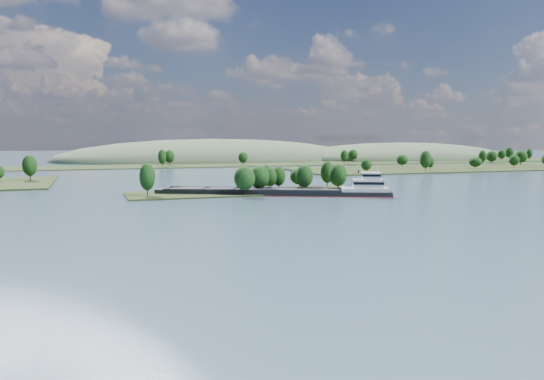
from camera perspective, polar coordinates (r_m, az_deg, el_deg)
name	(u,v)px	position (r m, az deg, el deg)	size (l,w,h in m)	color
ground	(306,211)	(164.20, 3.66, -2.32)	(1800.00, 1800.00, 0.00)	#34475A
tree_island	(265,183)	(220.86, -0.76, 0.75)	(100.00, 32.10, 13.76)	black
right_bank	(493,166)	(443.18, 22.65, 2.37)	(320.00, 90.00, 15.44)	black
back_shoreline	(181,165)	(436.02, -9.77, 2.63)	(900.00, 60.00, 15.63)	black
hill_east	(401,159)	(595.67, 13.73, 3.26)	(260.00, 140.00, 36.00)	#3F5238
hill_west	(216,160)	(544.46, -6.09, 3.19)	(320.00, 160.00, 44.00)	#3F5238
cargo_barge	(290,191)	(211.21, 1.91, -0.11)	(89.92, 48.34, 12.66)	black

